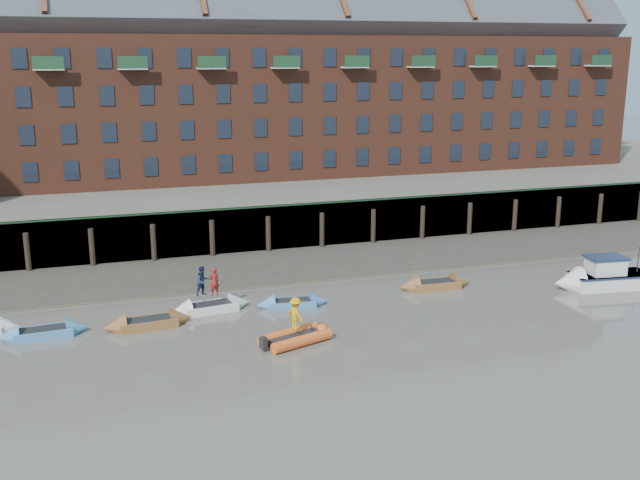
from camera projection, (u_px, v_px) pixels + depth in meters
name	position (u px, v px, depth m)	size (l,w,h in m)	color
ground	(345.00, 380.00, 32.63)	(220.00, 220.00, 0.00)	#615B53
foreshore	(253.00, 269.00, 49.23)	(110.00, 8.00, 0.50)	#3D382F
mud_band	(265.00, 284.00, 46.10)	(110.00, 1.60, 0.10)	#4C4336
river_wall	(239.00, 231.00, 52.88)	(110.00, 1.23, 3.30)	#2D2A26
bank_terrace	(207.00, 196.00, 65.45)	(110.00, 28.00, 3.20)	#5E594D
apartment_terrace	(200.00, 64.00, 63.60)	(80.60, 15.56, 20.98)	brown
rowboat_1	(43.00, 333.00, 37.48)	(4.50, 1.62, 1.28)	#447BB5
rowboat_2	(148.00, 323.00, 38.81)	(4.67, 1.71, 1.33)	brown
rowboat_3	(210.00, 307.00, 41.16)	(4.66, 1.91, 1.31)	silver
rowboat_4	(292.00, 303.00, 41.91)	(4.14, 1.59, 1.17)	#447BB5
rowboat_6	(435.00, 285.00, 45.16)	(4.62, 1.53, 1.32)	brown
rib_tender	(298.00, 337.00, 36.83)	(3.77, 2.75, 0.64)	#DF571E
motor_launch	(595.00, 278.00, 45.08)	(6.23, 2.69, 2.49)	silver
person_rower_a	(214.00, 282.00, 40.91)	(0.58, 0.38, 1.60)	maroon
person_rower_b	(203.00, 281.00, 40.90)	(0.81, 0.63, 1.67)	#19233F
person_rib_crew	(296.00, 314.00, 36.54)	(1.10, 0.63, 1.70)	orange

